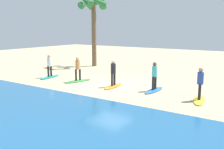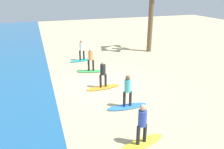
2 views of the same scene
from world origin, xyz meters
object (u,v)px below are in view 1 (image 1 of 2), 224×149
at_px(palm_tree, 94,9).
at_px(surfboard_orange, 113,86).
at_px(surfer_green, 78,67).
at_px(surfer_yellow, 200,81).
at_px(surfer_orange, 113,71).
at_px(surfboard_teal, 50,77).
at_px(surfer_teal, 49,64).
at_px(surfboard_blue, 154,90).
at_px(surfboard_yellow, 199,100).
at_px(surfer_blue, 154,74).
at_px(surfboard_green, 78,81).

bearing_deg(palm_tree, surfboard_orange, 135.24).
relative_size(surfer_green, palm_tree, 0.24).
bearing_deg(surfer_yellow, surfer_orange, -1.35).
bearing_deg(surfboard_orange, surfer_yellow, 84.32).
xyz_separation_m(surfboard_teal, surfer_teal, (0.00, 0.00, 0.99)).
bearing_deg(surfer_teal, surfboard_teal, -90.00).
bearing_deg(surfer_orange, surfboard_blue, -169.83).
relative_size(surfboard_yellow, surfboard_teal, 1.00).
bearing_deg(surfer_teal, surfer_green, -178.40).
bearing_deg(surfboard_teal, surfer_green, 82.82).
bearing_deg(surfer_green, surfer_yellow, 179.16).
height_order(surfer_blue, surfboard_orange, surfer_blue).
height_order(surfboard_orange, surfer_green, surfer_green).
bearing_deg(surfer_blue, surfboard_orange, 10.17).
bearing_deg(surfboard_green, surfer_yellow, 104.74).
xyz_separation_m(surfer_yellow, surfer_teal, (11.09, -0.05, 0.00)).
distance_m(surfer_green, surfboard_teal, 2.92).
bearing_deg(surfboard_teal, palm_tree, 178.69).
relative_size(surfboard_yellow, surfer_orange, 1.28).
xyz_separation_m(surfer_orange, surfboard_green, (2.95, 0.01, -0.99)).
distance_m(surfboard_orange, surfer_orange, 0.99).
xyz_separation_m(surfer_orange, surfer_teal, (5.69, 0.08, 0.00)).
bearing_deg(surfer_teal, surfer_yellow, 179.76).
bearing_deg(palm_tree, surfer_blue, 146.62).
height_order(surfboard_yellow, surfer_green, surfer_green).
distance_m(surfer_blue, surfboard_orange, 2.82).
height_order(surfboard_orange, surfer_orange, surfer_orange).
xyz_separation_m(surfer_teal, palm_tree, (0.86, -6.58, 4.42)).
bearing_deg(surfer_orange, surfboard_orange, 0.00).
bearing_deg(surfboard_orange, surfboard_yellow, 84.32).
relative_size(surfboard_blue, surfboard_teal, 1.00).
xyz_separation_m(surfboard_orange, surfer_teal, (5.69, 0.08, 0.99)).
bearing_deg(surfer_green, surfer_orange, -179.90).
height_order(surfer_yellow, surfer_blue, same).
bearing_deg(surfer_teal, surfboard_orange, -179.18).
relative_size(surfboard_blue, surfboard_orange, 1.00).
xyz_separation_m(surfer_yellow, surfboard_green, (8.35, -0.12, -0.99)).
height_order(surfboard_yellow, surfboard_orange, same).
distance_m(surfer_green, palm_tree, 8.65).
xyz_separation_m(surfer_orange, surfboard_teal, (5.69, 0.08, -0.99)).
xyz_separation_m(surfer_blue, surfboard_green, (5.55, 0.47, -0.99)).
bearing_deg(surfboard_blue, surfer_yellow, 79.75).
distance_m(surfboard_yellow, surfboard_teal, 11.09).
distance_m(surfboard_blue, surfer_teal, 8.36).
bearing_deg(surfer_blue, surfboard_yellow, 168.05).
distance_m(surfboard_yellow, surfboard_blue, 2.87).
height_order(surfboard_green, surfer_green, surfer_green).
height_order(surfer_blue, surfboard_teal, surfer_blue).
height_order(surfer_blue, palm_tree, palm_tree).
xyz_separation_m(surfer_green, surfboard_teal, (2.74, 0.08, -0.99)).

